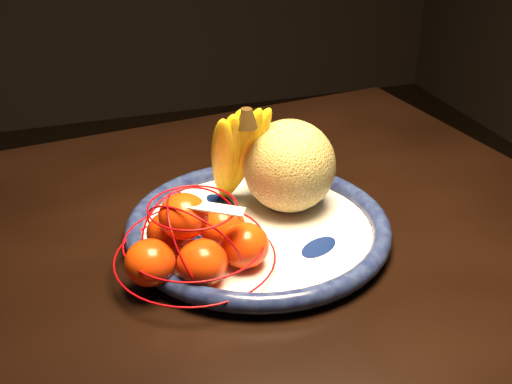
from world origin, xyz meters
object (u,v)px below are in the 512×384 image
object	(u,v)px
dining_table	(136,292)
banana_bunch	(235,151)
cantaloupe	(289,166)
mandarin_bag	(196,241)
fruit_bowl	(258,228)

from	to	relation	value
dining_table	banana_bunch	distance (m)	0.26
dining_table	cantaloupe	bearing A→B (deg)	-2.06
cantaloupe	mandarin_bag	bearing A→B (deg)	-147.95
cantaloupe	mandarin_bag	size ratio (longest dim) A/B	0.58
dining_table	banana_bunch	xyz separation A→B (m)	(0.17, 0.05, 0.18)
mandarin_bag	fruit_bowl	bearing A→B (deg)	29.77
fruit_bowl	mandarin_bag	bearing A→B (deg)	-150.23
dining_table	fruit_bowl	xyz separation A→B (m)	(0.18, -0.03, 0.09)
banana_bunch	dining_table	bearing A→B (deg)	-178.96
dining_table	fruit_bowl	world-z (taller)	fruit_bowl
cantaloupe	banana_bunch	size ratio (longest dim) A/B	0.76
fruit_bowl	mandarin_bag	world-z (taller)	mandarin_bag
fruit_bowl	cantaloupe	distance (m)	0.11
fruit_bowl	mandarin_bag	distance (m)	0.13
fruit_bowl	banana_bunch	xyz separation A→B (m)	(-0.01, 0.07, 0.09)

